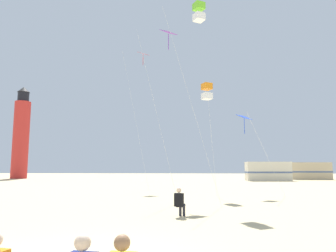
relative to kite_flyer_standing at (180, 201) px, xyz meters
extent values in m
sphere|color=beige|center=(-0.88, -9.11, 0.45)|extent=(0.20, 0.20, 0.20)
sphere|color=#9E704C|center=(-0.41, -9.08, 0.45)|extent=(0.20, 0.20, 0.20)
cube|color=black|center=(-0.03, -0.08, 0.07)|extent=(0.39, 0.32, 0.52)
sphere|color=beige|center=(-0.03, -0.08, 0.45)|extent=(0.20, 0.20, 0.20)
cylinder|color=#2D2D38|center=(0.11, 0.07, -0.17)|extent=(0.24, 0.38, 0.13)
cylinder|color=#2D2D38|center=(0.16, 0.22, -0.40)|extent=(0.11, 0.11, 0.42)
cylinder|color=#2D2D38|center=(-0.04, 0.12, -0.17)|extent=(0.24, 0.38, 0.13)
cylinder|color=#2D2D38|center=(0.01, 0.27, -0.40)|extent=(0.11, 0.11, 0.42)
cylinder|color=silver|center=(-4.64, 15.90, 6.03)|extent=(2.84, 1.01, 13.29)
cube|color=red|center=(-4.14, 17.31, 12.67)|extent=(1.22, 1.22, 0.40)
cylinder|color=red|center=(-4.14, 17.31, 12.02)|extent=(0.04, 0.04, 1.10)
cylinder|color=silver|center=(-1.58, 5.49, 4.78)|extent=(2.69, 1.36, 10.78)
cube|color=purple|center=(-0.90, 6.83, 10.17)|extent=(1.22, 1.22, 0.40)
cylinder|color=purple|center=(-0.90, 6.83, 9.52)|extent=(0.04, 0.04, 1.10)
cylinder|color=silver|center=(0.44, 3.97, 5.12)|extent=(3.15, 1.26, 11.47)
cube|color=#72D12D|center=(1.06, 5.53, 11.20)|extent=(0.82, 0.82, 0.44)
cube|color=white|center=(1.06, 5.53, 10.50)|extent=(0.82, 0.82, 0.44)
cylinder|color=silver|center=(1.93, 8.54, 3.01)|extent=(0.57, 0.56, 7.24)
cube|color=orange|center=(1.66, 8.81, 6.98)|extent=(0.82, 0.82, 0.44)
cube|color=white|center=(1.66, 8.81, 6.28)|extent=(0.82, 0.82, 0.44)
cylinder|color=silver|center=(5.46, 8.33, 2.16)|extent=(2.86, 2.26, 5.55)
cube|color=blue|center=(4.34, 9.75, 4.93)|extent=(1.22, 1.22, 0.40)
cylinder|color=blue|center=(4.34, 9.75, 4.28)|extent=(0.04, 0.04, 1.10)
cylinder|color=red|center=(-30.19, 42.51, 6.39)|extent=(2.80, 2.80, 14.00)
cylinder|color=black|center=(-30.19, 42.51, 14.29)|extent=(2.00, 2.00, 1.80)
cone|color=black|center=(-30.19, 42.51, 15.69)|extent=(2.20, 2.20, 1.00)
cube|color=beige|center=(12.04, 35.50, 0.79)|extent=(6.49, 2.56, 2.80)
cube|color=#4C608C|center=(12.04, 35.50, 0.65)|extent=(6.53, 2.60, 0.24)
cube|color=#C6B28C|center=(20.18, 41.21, 0.79)|extent=(6.43, 2.39, 2.80)
cube|color=#4C608C|center=(20.18, 41.21, 0.65)|extent=(6.47, 2.43, 0.24)
camera|label=1|loc=(0.41, -12.98, 1.34)|focal=33.91mm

